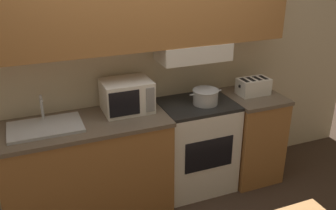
% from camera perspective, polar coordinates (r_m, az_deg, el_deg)
% --- Properties ---
extents(ground_plane, '(16.00, 16.00, 0.00)m').
position_cam_1_polar(ground_plane, '(4.02, -3.67, -11.21)').
color(ground_plane, '#3D2D23').
extents(wall_back, '(5.03, 0.38, 2.55)m').
position_cam_1_polar(wall_back, '(3.36, -3.76, 9.92)').
color(wall_back, beige).
rests_on(wall_back, ground_plane).
extents(lower_counter_main, '(1.43, 0.62, 0.91)m').
position_cam_1_polar(lower_counter_main, '(3.42, -12.10, -9.46)').
color(lower_counter_main, '#A36B38').
rests_on(lower_counter_main, ground_plane).
extents(lower_counter_right_stub, '(0.52, 0.62, 0.91)m').
position_cam_1_polar(lower_counter_right_stub, '(3.98, 12.30, -4.53)').
color(lower_counter_right_stub, '#A36B38').
rests_on(lower_counter_right_stub, ground_plane).
extents(stove_range, '(0.69, 0.56, 0.91)m').
position_cam_1_polar(stove_range, '(3.71, 4.23, -6.16)').
color(stove_range, white).
rests_on(stove_range, ground_plane).
extents(cooking_pot, '(0.32, 0.25, 0.14)m').
position_cam_1_polar(cooking_pot, '(3.48, 5.73, 1.34)').
color(cooking_pot, '#B7BABF').
rests_on(cooking_pot, stove_range).
extents(microwave, '(0.42, 0.34, 0.28)m').
position_cam_1_polar(microwave, '(3.31, -6.31, 1.41)').
color(microwave, white).
rests_on(microwave, lower_counter_main).
extents(toaster, '(0.32, 0.19, 0.16)m').
position_cam_1_polar(toaster, '(3.78, 12.87, 2.80)').
color(toaster, white).
rests_on(toaster, lower_counter_right_stub).
extents(sink_basin, '(0.58, 0.38, 0.24)m').
position_cam_1_polar(sink_basin, '(3.17, -18.20, -3.16)').
color(sink_basin, '#B7BABF').
rests_on(sink_basin, lower_counter_main).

